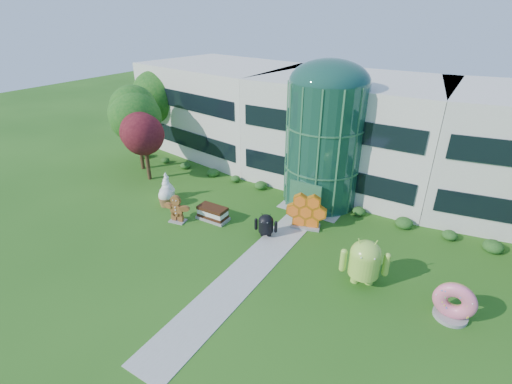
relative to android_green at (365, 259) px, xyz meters
The scene contains 14 objects.
ground 7.41m from the android_green, 151.06° to the right, with size 140.00×140.00×0.00m, color #215114.
building 16.10m from the android_green, 113.53° to the left, with size 46.00×15.00×9.30m, color beige, non-canonical shape.
atrium 11.08m from the android_green, 126.60° to the left, with size 6.00×6.00×9.80m, color #194738.
walkway 6.70m from the android_green, 166.70° to the right, with size 2.40×20.00×0.04m, color #9E9E93.
tree_red 22.22m from the android_green, 169.60° to the left, with size 4.00×4.00×6.00m, color #3F0C14, non-canonical shape.
trees_backdrop 11.69m from the android_green, 123.61° to the left, with size 52.00×8.00×8.40m, color #134F14, non-canonical shape.
android_green is the anchor object (origin of this frame).
android_black 7.55m from the android_green, 169.80° to the left, with size 1.74×1.17×1.98m, color black, non-canonical shape.
donut 4.88m from the android_green, ahead, with size 2.14×1.03×2.23m, color #E05581, non-canonical shape.
gingerbread 14.15m from the android_green, behind, with size 2.42×0.93×2.24m, color brown, non-canonical shape.
ice_cream_sandwich 12.14m from the android_green, behind, with size 2.48×1.24×1.10m, color black, non-canonical shape.
honeycomb 6.73m from the android_green, 144.64° to the left, with size 3.13×1.12×2.46m, color orange, non-canonical shape.
froyo 17.62m from the android_green, behind, with size 1.40×1.40×2.40m, color white, non-canonical shape.
cupcake 16.74m from the android_green, behind, with size 1.26×1.26×1.51m, color white, non-canonical shape.
Camera 1 is at (10.11, -14.61, 14.64)m, focal length 26.00 mm.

